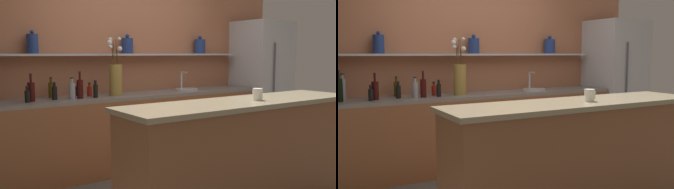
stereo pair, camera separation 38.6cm
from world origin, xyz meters
TOP-DOWN VIEW (x-y plane):
  - back_wall_unit at (0.00, 1.60)m, footprint 5.20×0.28m
  - back_counter_unit at (-0.03, 1.24)m, footprint 3.69×0.62m
  - island_counter at (0.00, -0.58)m, footprint 2.39×0.61m
  - refrigerator at (2.22, 1.20)m, footprint 0.77×0.73m
  - flower_vase at (-0.36, 1.20)m, footprint 0.19×0.19m
  - sink_fixture at (0.75, 1.25)m, footprint 0.32×0.32m
  - bottle_wine_0 at (-1.70, 1.20)m, footprint 0.07×0.07m
  - bottle_oil_1 at (-1.07, 1.42)m, footprint 0.06×0.06m
  - bottle_wine_2 at (-1.34, 1.19)m, footprint 0.07×0.07m
  - bottle_wine_3 at (-0.82, 1.16)m, footprint 0.07×0.07m
  - bottle_spirit_4 at (-0.92, 1.16)m, footprint 0.07×0.07m
  - bottle_sauce_5 at (-1.09, 1.21)m, footprint 0.06×0.06m
  - bottle_sauce_6 at (-1.40, 1.13)m, footprint 0.05×0.05m
  - bottle_sauce_7 at (-0.75, 1.42)m, footprint 0.06×0.06m
  - bottle_spirit_8 at (-1.65, 1.42)m, footprint 0.06×0.06m
  - bottle_sauce_9 at (-0.64, 1.14)m, footprint 0.05×0.05m
  - bottle_sauce_11 at (-0.65, 1.30)m, footprint 0.06×0.06m
  - coffee_mug at (0.07, -0.64)m, footprint 0.11×0.09m

SIDE VIEW (x-z plane):
  - back_counter_unit at x=-0.03m, z-range 0.00..0.92m
  - island_counter at x=0.00m, z-range 0.00..1.02m
  - sink_fixture at x=0.75m, z-range 0.82..1.07m
  - refrigerator at x=2.22m, z-range 0.00..1.92m
  - bottle_sauce_11 at x=-0.65m, z-range 0.90..1.07m
  - bottle_sauce_7 at x=-0.75m, z-range 0.90..1.07m
  - bottle_sauce_6 at x=-1.40m, z-range 0.90..1.08m
  - bottle_sauce_5 at x=-1.09m, z-range 0.90..1.10m
  - bottle_sauce_9 at x=-0.64m, z-range 0.90..1.10m
  - bottle_oil_1 at x=-1.07m, z-range 0.90..1.13m
  - bottle_spirit_4 at x=-0.92m, z-range 0.90..1.14m
  - bottle_wine_2 at x=-1.34m, z-range 0.88..1.17m
  - bottle_wine_3 at x=-0.82m, z-range 0.88..1.18m
  - bottle_spirit_8 at x=-1.65m, z-range 0.90..1.18m
  - bottle_wine_0 at x=-1.70m, z-range 0.88..1.22m
  - coffee_mug at x=0.07m, z-range 1.02..1.12m
  - flower_vase at x=-0.36m, z-range 0.79..1.49m
  - back_wall_unit at x=0.00m, z-range 0.00..2.60m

